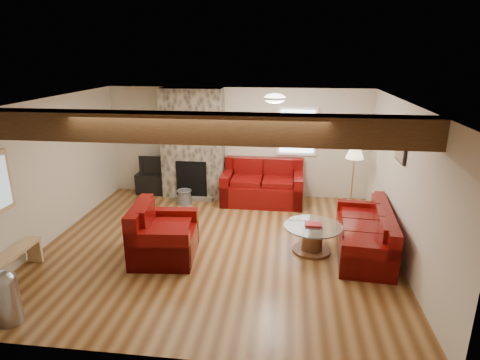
% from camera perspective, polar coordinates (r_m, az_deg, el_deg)
% --- Properties ---
extents(room, '(8.00, 8.00, 8.00)m').
position_cam_1_polar(room, '(6.67, -3.34, 0.33)').
color(room, '#593417').
rests_on(room, ground).
extents(floor, '(6.00, 6.00, 0.00)m').
position_cam_1_polar(floor, '(7.15, -3.16, -9.28)').
color(floor, '#593417').
rests_on(floor, ground).
extents(oak_beam, '(6.00, 0.36, 0.38)m').
position_cam_1_polar(oak_beam, '(5.23, -5.98, 7.38)').
color(oak_beam, '#362210').
rests_on(oak_beam, room).
extents(chimney_breast, '(1.40, 0.67, 2.50)m').
position_cam_1_polar(chimney_breast, '(9.24, -6.72, 4.95)').
color(chimney_breast, '#342F28').
rests_on(chimney_breast, floor).
extents(back_window, '(0.90, 0.08, 1.10)m').
position_cam_1_polar(back_window, '(9.13, 8.13, 6.86)').
color(back_window, white).
rests_on(back_window, room).
extents(ceiling_dome, '(0.40, 0.40, 0.18)m').
position_cam_1_polar(ceiling_dome, '(7.21, 4.99, 11.27)').
color(ceiling_dome, white).
rests_on(ceiling_dome, room).
extents(artwork_back, '(0.42, 0.06, 0.52)m').
position_cam_1_polar(artwork_back, '(9.16, 0.58, 8.02)').
color(artwork_back, black).
rests_on(artwork_back, room).
extents(artwork_right, '(0.06, 0.55, 0.42)m').
position_cam_1_polar(artwork_right, '(6.97, 21.85, 4.08)').
color(artwork_right, black).
rests_on(artwork_right, room).
extents(sofa_three, '(0.99, 2.05, 0.77)m').
position_cam_1_polar(sofa_three, '(7.09, 17.23, -6.89)').
color(sofa_three, '#490505').
rests_on(sofa_three, floor).
extents(loveseat, '(1.79, 1.04, 0.94)m').
position_cam_1_polar(loveseat, '(8.95, 3.21, -0.34)').
color(loveseat, '#490505').
rests_on(loveseat, floor).
extents(armchair_red, '(1.08, 1.21, 0.91)m').
position_cam_1_polar(armchair_red, '(6.70, -10.75, -7.19)').
color(armchair_red, '#490505').
rests_on(armchair_red, floor).
extents(coffee_table, '(0.98, 0.98, 0.51)m').
position_cam_1_polar(coffee_table, '(6.95, 10.25, -8.18)').
color(coffee_table, '#452716').
rests_on(coffee_table, floor).
extents(tv_cabinet, '(0.98, 0.39, 0.49)m').
position_cam_1_polar(tv_cabinet, '(9.78, -11.64, -0.50)').
color(tv_cabinet, black).
rests_on(tv_cabinet, floor).
extents(television, '(0.78, 0.10, 0.45)m').
position_cam_1_polar(television, '(9.65, -11.81, 2.15)').
color(television, black).
rests_on(television, tv_cabinet).
extents(floor_lamp, '(0.36, 0.36, 1.42)m').
position_cam_1_polar(floor_lamp, '(8.55, 16.00, 3.30)').
color(floor_lamp, tan).
rests_on(floor_lamp, floor).
extents(pine_bench, '(0.27, 1.14, 0.43)m').
position_cam_1_polar(pine_bench, '(6.95, -29.58, -10.60)').
color(pine_bench, tan).
rests_on(pine_bench, floor).
extents(pedal_bin, '(0.37, 0.37, 0.73)m').
position_cam_1_polar(pedal_bin, '(5.88, -30.23, -14.19)').
color(pedal_bin, '#97969B').
rests_on(pedal_bin, floor).
extents(coal_bucket, '(0.35, 0.35, 0.33)m').
position_cam_1_polar(coal_bucket, '(9.05, -7.91, -2.36)').
color(coal_bucket, slate).
rests_on(coal_bucket, floor).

